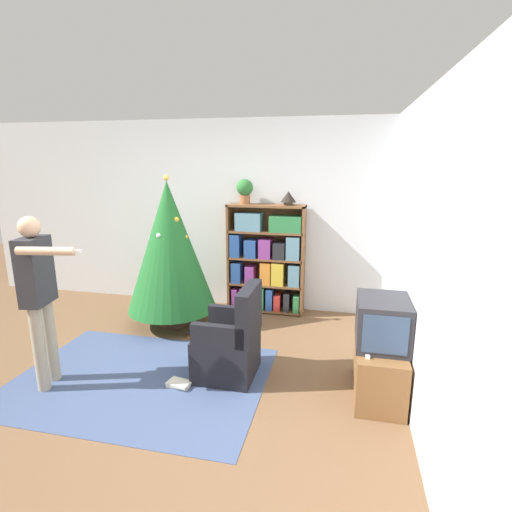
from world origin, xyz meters
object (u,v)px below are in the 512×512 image
(armchair, at_px, (231,345))
(table_lamp, at_px, (288,197))
(bookshelf, at_px, (267,260))
(potted_plant, at_px, (245,190))
(television, at_px, (382,322))
(standing_person, at_px, (39,289))
(christmas_tree, at_px, (170,247))

(armchair, relative_size, table_lamp, 4.60)
(bookshelf, height_order, potted_plant, potted_plant)
(potted_plant, bearing_deg, television, -46.83)
(armchair, xyz_separation_m, potted_plant, (-0.30, 1.77, 1.35))
(armchair, xyz_separation_m, table_lamp, (0.29, 1.77, 1.26))
(potted_plant, distance_m, table_lamp, 0.59)
(bookshelf, height_order, armchair, bookshelf)
(television, height_order, armchair, armchair)
(standing_person, bearing_deg, television, 89.96)
(bookshelf, height_order, christmas_tree, christmas_tree)
(bookshelf, distance_m, armchair, 1.81)
(armchair, height_order, table_lamp, table_lamp)
(bookshelf, xyz_separation_m, television, (1.37, -1.78, -0.04))
(television, distance_m, armchair, 1.43)
(television, bearing_deg, christmas_tree, 156.54)
(christmas_tree, distance_m, armchair, 1.65)
(standing_person, bearing_deg, table_lamp, 130.68)
(television, height_order, potted_plant, potted_plant)
(television, xyz_separation_m, table_lamp, (-1.09, 1.79, 0.89))
(bookshelf, bearing_deg, christmas_tree, -146.51)
(television, relative_size, table_lamp, 2.77)
(table_lamp, bearing_deg, armchair, -99.20)
(potted_plant, height_order, table_lamp, potted_plant)
(armchair, xyz_separation_m, standing_person, (-1.61, -0.53, 0.62))
(television, xyz_separation_m, armchair, (-1.38, 0.02, -0.37))
(armchair, bearing_deg, standing_person, -71.24)
(television, distance_m, christmas_tree, 2.69)
(bookshelf, bearing_deg, armchair, -90.18)
(bookshelf, height_order, standing_person, standing_person)
(table_lamp, bearing_deg, christmas_tree, -151.99)
(bookshelf, relative_size, armchair, 1.61)
(christmas_tree, xyz_separation_m, standing_person, (-0.54, -1.57, -0.07))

